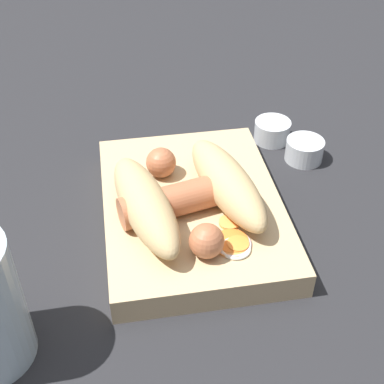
% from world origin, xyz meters
% --- Properties ---
extents(ground_plane, '(3.00, 3.00, 0.00)m').
position_xyz_m(ground_plane, '(0.00, 0.00, 0.00)').
color(ground_plane, '#232326').
extents(food_tray, '(0.26, 0.19, 0.03)m').
position_xyz_m(food_tray, '(0.00, 0.00, 0.02)').
color(food_tray, tan).
rests_on(food_tray, ground_plane).
extents(bread_roll, '(0.19, 0.17, 0.05)m').
position_xyz_m(bread_roll, '(-0.02, 0.01, 0.05)').
color(bread_roll, tan).
rests_on(bread_roll, food_tray).
extents(sausage, '(0.17, 0.14, 0.03)m').
position_xyz_m(sausage, '(-0.02, 0.01, 0.05)').
color(sausage, '#B26642').
rests_on(sausage, food_tray).
extents(pickled_veggies, '(0.07, 0.04, 0.00)m').
position_xyz_m(pickled_veggies, '(-0.07, -0.03, 0.03)').
color(pickled_veggies, orange).
rests_on(pickled_veggies, food_tray).
extents(condiment_cup_near, '(0.05, 0.05, 0.03)m').
position_xyz_m(condiment_cup_near, '(0.09, -0.16, 0.01)').
color(condiment_cup_near, silver).
rests_on(condiment_cup_near, ground_plane).
extents(condiment_cup_far, '(0.05, 0.05, 0.03)m').
position_xyz_m(condiment_cup_far, '(0.14, -0.13, 0.01)').
color(condiment_cup_far, silver).
rests_on(condiment_cup_far, ground_plane).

